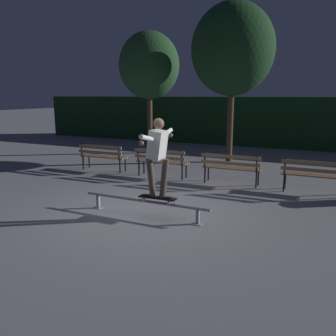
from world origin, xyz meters
name	(u,v)px	position (x,y,z in m)	size (l,w,h in m)	color
ground_plane	(150,212)	(0.00, 0.00, 0.00)	(90.00, 90.00, 0.00)	gray
hedge_backdrop	(256,121)	(0.00, 10.86, 1.16)	(24.00, 1.20, 2.32)	#193D1E
grind_rail	(145,203)	(0.00, -0.21, 0.26)	(2.80, 0.18, 0.34)	gray
skateboard	(158,198)	(0.30, -0.21, 0.41)	(0.79, 0.22, 0.09)	black
skateboarder	(158,151)	(0.30, -0.21, 1.35)	(0.62, 1.41, 1.56)	black
park_bench_leftmost	(102,154)	(-3.29, 2.96, 0.54)	(1.61, 0.44, 0.88)	black
park_bench_left_center	(161,160)	(-1.19, 2.96, 0.54)	(1.61, 0.44, 0.88)	black
park_bench_right_center	(231,166)	(0.92, 2.96, 0.54)	(1.61, 0.44, 0.88)	black
park_bench_rightmost	(315,173)	(3.03, 2.96, 0.54)	(1.61, 0.44, 0.88)	black
tree_behind_benches	(233,50)	(-0.04, 6.28, 3.94)	(2.88, 2.88, 5.54)	#4C3828
tree_far_left	(149,66)	(-3.61, 6.81, 3.56)	(2.44, 2.44, 4.92)	#4C3828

